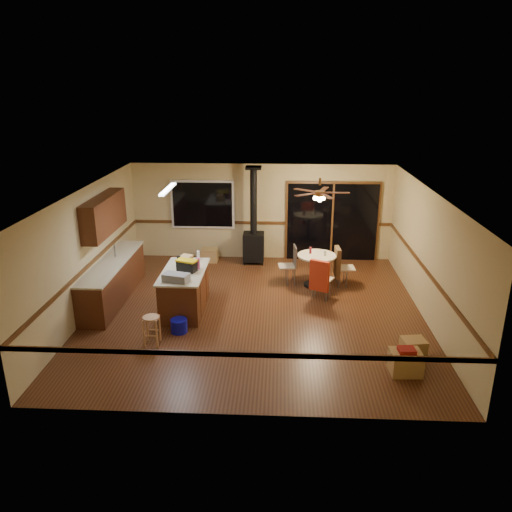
# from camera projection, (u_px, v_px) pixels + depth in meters

# --- Properties ---
(floor) EXTENTS (7.00, 7.00, 0.00)m
(floor) POSITION_uv_depth(u_px,v_px,m) (255.00, 312.00, 10.62)
(floor) COLOR #4A2714
(floor) RESTS_ON ground
(ceiling) EXTENTS (7.00, 7.00, 0.00)m
(ceiling) POSITION_uv_depth(u_px,v_px,m) (255.00, 191.00, 9.77)
(ceiling) COLOR silver
(ceiling) RESTS_ON ground
(wall_back) EXTENTS (7.00, 0.00, 7.00)m
(wall_back) POSITION_uv_depth(u_px,v_px,m) (262.00, 212.00, 13.50)
(wall_back) COLOR tan
(wall_back) RESTS_ON ground
(wall_front) EXTENTS (7.00, 0.00, 7.00)m
(wall_front) POSITION_uv_depth(u_px,v_px,m) (242.00, 336.00, 6.89)
(wall_front) COLOR tan
(wall_front) RESTS_ON ground
(wall_left) EXTENTS (0.00, 7.00, 7.00)m
(wall_left) POSITION_uv_depth(u_px,v_px,m) (87.00, 251.00, 10.36)
(wall_left) COLOR tan
(wall_left) RESTS_ON ground
(wall_right) EXTENTS (0.00, 7.00, 7.00)m
(wall_right) POSITION_uv_depth(u_px,v_px,m) (429.00, 257.00, 10.03)
(wall_right) COLOR tan
(wall_right) RESTS_ON ground
(chair_rail) EXTENTS (7.00, 7.00, 0.08)m
(chair_rail) POSITION_uv_depth(u_px,v_px,m) (255.00, 268.00, 10.29)
(chair_rail) COLOR #4F2E13
(chair_rail) RESTS_ON ground
(window) EXTENTS (1.72, 0.10, 1.32)m
(window) POSITION_uv_depth(u_px,v_px,m) (203.00, 205.00, 13.46)
(window) COLOR black
(window) RESTS_ON ground
(sliding_door) EXTENTS (2.52, 0.10, 2.10)m
(sliding_door) POSITION_uv_depth(u_px,v_px,m) (332.00, 222.00, 13.44)
(sliding_door) COLOR black
(sliding_door) RESTS_ON ground
(lower_cabinets) EXTENTS (0.60, 3.00, 0.86)m
(lower_cabinets) POSITION_uv_depth(u_px,v_px,m) (113.00, 281.00, 11.10)
(lower_cabinets) COLOR #4F2614
(lower_cabinets) RESTS_ON ground
(countertop) EXTENTS (0.64, 3.04, 0.04)m
(countertop) POSITION_uv_depth(u_px,v_px,m) (111.00, 262.00, 10.95)
(countertop) COLOR #BFB794
(countertop) RESTS_ON lower_cabinets
(upper_cabinets) EXTENTS (0.35, 2.00, 0.80)m
(upper_cabinets) POSITION_uv_depth(u_px,v_px,m) (104.00, 215.00, 10.81)
(upper_cabinets) COLOR #4F2614
(upper_cabinets) RESTS_ON ground
(kitchen_island) EXTENTS (0.88, 1.68, 0.90)m
(kitchen_island) POSITION_uv_depth(u_px,v_px,m) (185.00, 291.00, 10.54)
(kitchen_island) COLOR #532814
(kitchen_island) RESTS_ON ground
(wood_stove) EXTENTS (0.55, 0.50, 2.52)m
(wood_stove) POSITION_uv_depth(u_px,v_px,m) (254.00, 237.00, 13.27)
(wood_stove) COLOR black
(wood_stove) RESTS_ON ground
(ceiling_fan) EXTENTS (0.24, 0.24, 0.55)m
(ceiling_fan) POSITION_uv_depth(u_px,v_px,m) (320.00, 195.00, 11.26)
(ceiling_fan) COLOR brown
(ceiling_fan) RESTS_ON ceiling
(fluorescent_strip) EXTENTS (0.10, 1.20, 0.04)m
(fluorescent_strip) POSITION_uv_depth(u_px,v_px,m) (168.00, 189.00, 10.15)
(fluorescent_strip) COLOR white
(fluorescent_strip) RESTS_ON ceiling
(toolbox_grey) EXTENTS (0.56, 0.40, 0.16)m
(toolbox_grey) POSITION_uv_depth(u_px,v_px,m) (176.00, 277.00, 9.83)
(toolbox_grey) COLOR slate
(toolbox_grey) RESTS_ON kitchen_island
(toolbox_black) EXTENTS (0.44, 0.33, 0.22)m
(toolbox_black) POSITION_uv_depth(u_px,v_px,m) (187.00, 266.00, 10.34)
(toolbox_black) COLOR black
(toolbox_black) RESTS_ON kitchen_island
(toolbox_yellow_lid) EXTENTS (0.48, 0.35, 0.03)m
(toolbox_yellow_lid) POSITION_uv_depth(u_px,v_px,m) (187.00, 261.00, 10.30)
(toolbox_yellow_lid) COLOR gold
(toolbox_yellow_lid) RESTS_ON toolbox_black
(box_on_island) EXTENTS (0.30, 0.37, 0.21)m
(box_on_island) POSITION_uv_depth(u_px,v_px,m) (186.00, 261.00, 10.66)
(box_on_island) COLOR #A27D48
(box_on_island) RESTS_ON kitchen_island
(bottle_dark) EXTENTS (0.08, 0.08, 0.26)m
(bottle_dark) POSITION_uv_depth(u_px,v_px,m) (179.00, 262.00, 10.54)
(bottle_dark) COLOR black
(bottle_dark) RESTS_ON kitchen_island
(bottle_pink) EXTENTS (0.10, 0.10, 0.24)m
(bottle_pink) POSITION_uv_depth(u_px,v_px,m) (198.00, 264.00, 10.46)
(bottle_pink) COLOR #D84C8C
(bottle_pink) RESTS_ON kitchen_island
(bottle_white) EXTENTS (0.08, 0.08, 0.20)m
(bottle_white) POSITION_uv_depth(u_px,v_px,m) (198.00, 255.00, 11.03)
(bottle_white) COLOR white
(bottle_white) RESTS_ON kitchen_island
(bar_stool) EXTENTS (0.38, 0.38, 0.55)m
(bar_stool) POSITION_uv_depth(u_px,v_px,m) (152.00, 330.00, 9.23)
(bar_stool) COLOR tan
(bar_stool) RESTS_ON floor
(blue_bucket) EXTENTS (0.35, 0.35, 0.27)m
(blue_bucket) POSITION_uv_depth(u_px,v_px,m) (179.00, 326.00, 9.71)
(blue_bucket) COLOR #0D0FBB
(blue_bucket) RESTS_ON floor
(dining_table) EXTENTS (0.91, 0.91, 0.78)m
(dining_table) POSITION_uv_depth(u_px,v_px,m) (317.00, 265.00, 11.81)
(dining_table) COLOR black
(dining_table) RESTS_ON ground
(glass_red) EXTENTS (0.07, 0.07, 0.16)m
(glass_red) POSITION_uv_depth(u_px,v_px,m) (310.00, 250.00, 11.80)
(glass_red) COLOR #590C14
(glass_red) RESTS_ON dining_table
(glass_cream) EXTENTS (0.07, 0.07, 0.13)m
(glass_cream) POSITION_uv_depth(u_px,v_px,m) (325.00, 253.00, 11.65)
(glass_cream) COLOR beige
(glass_cream) RESTS_ON dining_table
(chair_left) EXTENTS (0.45, 0.44, 0.51)m
(chair_left) POSITION_uv_depth(u_px,v_px,m) (291.00, 260.00, 11.92)
(chair_left) COLOR tan
(chair_left) RESTS_ON ground
(chair_near) EXTENTS (0.59, 0.60, 0.70)m
(chair_near) POSITION_uv_depth(u_px,v_px,m) (320.00, 275.00, 10.97)
(chair_near) COLOR tan
(chair_near) RESTS_ON ground
(chair_right) EXTENTS (0.48, 0.44, 0.70)m
(chair_right) POSITION_uv_depth(u_px,v_px,m) (338.00, 262.00, 11.80)
(chair_right) COLOR tan
(chair_right) RESTS_ON ground
(box_under_window) EXTENTS (0.45, 0.36, 0.35)m
(box_under_window) POSITION_uv_depth(u_px,v_px,m) (209.00, 255.00, 13.55)
(box_under_window) COLOR #A27D48
(box_under_window) RESTS_ON floor
(box_corner_a) EXTENTS (0.53, 0.45, 0.39)m
(box_corner_a) POSITION_uv_depth(u_px,v_px,m) (405.00, 362.00, 8.33)
(box_corner_a) COLOR #A27D48
(box_corner_a) RESTS_ON floor
(box_corner_b) EXTENTS (0.45, 0.40, 0.33)m
(box_corner_b) POSITION_uv_depth(u_px,v_px,m) (413.00, 348.00, 8.85)
(box_corner_b) COLOR #A27D48
(box_corner_b) RESTS_ON floor
(box_small_red) EXTENTS (0.28, 0.24, 0.07)m
(box_small_red) POSITION_uv_depth(u_px,v_px,m) (407.00, 350.00, 8.25)
(box_small_red) COLOR maroon
(box_small_red) RESTS_ON box_corner_a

